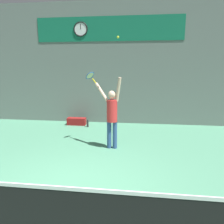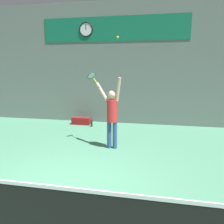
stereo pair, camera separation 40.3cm
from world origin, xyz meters
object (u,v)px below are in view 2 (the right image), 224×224
(tennis_racket, at_px, (92,76))
(equipment_bag, at_px, (81,121))
(tennis_ball, at_px, (118,37))
(water_bottle, at_px, (92,123))
(scoreboard_clock, at_px, (86,29))
(tennis_player, at_px, (112,113))

(tennis_racket, height_order, equipment_bag, tennis_racket)
(tennis_ball, relative_size, water_bottle, 0.22)
(tennis_ball, distance_m, water_bottle, 4.06)
(scoreboard_clock, distance_m, equipment_bag, 3.79)
(scoreboard_clock, distance_m, tennis_ball, 3.70)
(tennis_racket, relative_size, water_bottle, 1.32)
(tennis_player, relative_size, tennis_ball, 31.50)
(tennis_racket, bearing_deg, tennis_ball, -31.38)
(scoreboard_clock, distance_m, tennis_player, 4.46)
(scoreboard_clock, xyz_separation_m, water_bottle, (0.40, -0.81, -3.76))
(tennis_racket, relative_size, tennis_ball, 5.98)
(tennis_racket, xyz_separation_m, tennis_ball, (0.89, -0.54, 1.05))
(scoreboard_clock, height_order, tennis_player, scoreboard_clock)
(equipment_bag, bearing_deg, water_bottle, -26.97)
(scoreboard_clock, bearing_deg, tennis_racket, -69.48)
(tennis_racket, height_order, water_bottle, tennis_racket)
(tennis_player, distance_m, tennis_racket, 1.34)
(equipment_bag, bearing_deg, scoreboard_clock, 75.54)
(scoreboard_clock, bearing_deg, tennis_player, -60.98)
(scoreboard_clock, bearing_deg, water_bottle, -63.41)
(tennis_player, relative_size, tennis_racket, 5.27)
(tennis_player, bearing_deg, scoreboard_clock, 119.02)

